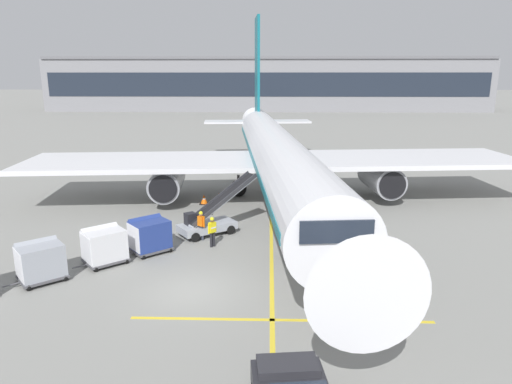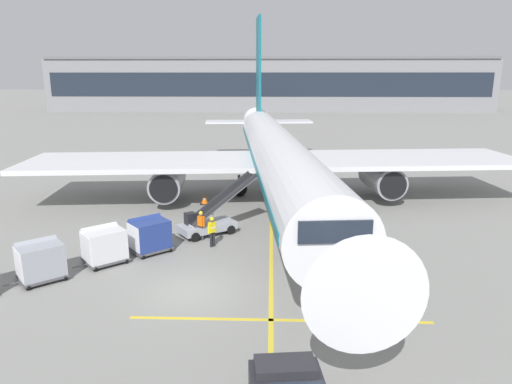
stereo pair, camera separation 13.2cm
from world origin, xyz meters
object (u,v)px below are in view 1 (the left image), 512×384
at_px(parked_airplane, 275,154).
at_px(safety_cone_nose_mark, 219,197).
at_px(baggage_cart_second, 104,245).
at_px(safety_cone_engine_keepout, 204,199).
at_px(ground_crew_marshaller, 201,223).
at_px(ground_crew_by_loader, 141,232).
at_px(safety_cone_wingtip, 208,209).
at_px(ground_crew_by_carts, 212,230).
at_px(baggage_cart_lead, 149,235).
at_px(belt_loader, 210,219).
at_px(baggage_cart_third, 40,261).

height_order(parked_airplane, safety_cone_nose_mark, parked_airplane).
height_order(baggage_cart_second, safety_cone_engine_keepout, baggage_cart_second).
distance_m(parked_airplane, ground_crew_marshaller, 10.69).
distance_m(ground_crew_by_loader, safety_cone_wingtip, 7.46).
distance_m(ground_crew_marshaller, safety_cone_wingtip, 5.31).
xyz_separation_m(ground_crew_by_carts, safety_cone_nose_mark, (-0.67, 9.62, -0.67)).
bearing_deg(baggage_cart_lead, safety_cone_engine_keepout, 80.66).
bearing_deg(baggage_cart_second, parked_airplane, 55.97).
bearing_deg(safety_cone_engine_keepout, baggage_cart_lead, -99.34).
bearing_deg(ground_crew_by_carts, parked_airplane, 71.15).
xyz_separation_m(belt_loader, ground_crew_marshaller, (-0.39, -1.08, 0.07)).
xyz_separation_m(baggage_cart_lead, ground_crew_by_loader, (-0.56, 0.39, -0.00)).
xyz_separation_m(parked_airplane, safety_cone_engine_keepout, (-5.31, -1.67, -3.17)).
bearing_deg(ground_crew_by_loader, belt_loader, 37.82).
height_order(belt_loader, ground_crew_by_loader, belt_loader).
relative_size(baggage_cart_second, ground_crew_marshaller, 1.48).
relative_size(baggage_cart_second, safety_cone_engine_keepout, 3.53).
bearing_deg(safety_cone_engine_keepout, parked_airplane, 17.43).
xyz_separation_m(ground_crew_by_loader, ground_crew_by_carts, (3.88, 0.50, 0.00)).
height_order(baggage_cart_second, safety_cone_nose_mark, baggage_cart_second).
distance_m(belt_loader, ground_crew_by_carts, 2.24).
distance_m(belt_loader, ground_crew_by_loader, 4.41).
bearing_deg(baggage_cart_third, baggage_cart_second, 43.37).
bearing_deg(belt_loader, baggage_cart_third, -135.92).
relative_size(ground_crew_by_carts, safety_cone_nose_mark, 2.56).
bearing_deg(parked_airplane, safety_cone_wingtip, -138.36).
distance_m(baggage_cart_second, safety_cone_nose_mark, 12.99).
height_order(baggage_cart_lead, ground_crew_by_carts, baggage_cart_lead).
relative_size(ground_crew_by_loader, safety_cone_nose_mark, 2.56).
height_order(ground_crew_by_carts, safety_cone_nose_mark, ground_crew_by_carts).
relative_size(ground_crew_by_loader, ground_crew_marshaller, 1.00).
height_order(belt_loader, ground_crew_by_carts, belt_loader).
relative_size(ground_crew_by_carts, ground_crew_marshaller, 1.00).
relative_size(baggage_cart_second, baggage_cart_third, 1.00).
bearing_deg(baggage_cart_second, baggage_cart_third, -136.63).
distance_m(ground_crew_by_carts, safety_cone_nose_mark, 9.66).
bearing_deg(safety_cone_engine_keepout, safety_cone_wingtip, -75.65).
bearing_deg(baggage_cart_second, safety_cone_nose_mark, 69.44).
bearing_deg(parked_airplane, safety_cone_nose_mark, -167.79).
xyz_separation_m(baggage_cart_second, baggage_cart_third, (-2.25, -2.13, 0.00)).
bearing_deg(safety_cone_wingtip, baggage_cart_lead, -107.12).
bearing_deg(baggage_cart_lead, safety_cone_nose_mark, 75.87).
xyz_separation_m(parked_airplane, safety_cone_nose_mark, (-4.27, -0.92, -3.20)).
distance_m(parked_airplane, ground_crew_by_carts, 11.42).
height_order(ground_crew_marshaller, safety_cone_nose_mark, ground_crew_marshaller).
xyz_separation_m(baggage_cart_lead, baggage_cart_third, (-4.16, -3.76, 0.00)).
bearing_deg(ground_crew_marshaller, safety_cone_nose_mark, 89.20).
relative_size(belt_loader, ground_crew_marshaller, 2.78).
bearing_deg(baggage_cart_third, safety_cone_wingtip, 59.88).
xyz_separation_m(ground_crew_by_carts, ground_crew_marshaller, (-0.79, 1.13, 0.00)).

